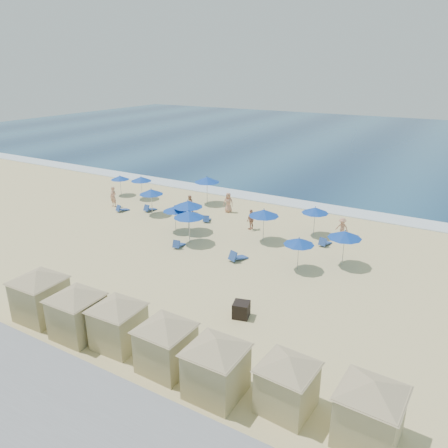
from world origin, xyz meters
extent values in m
plane|color=#D8C589|center=(0.00, 0.00, 0.00)|extent=(160.00, 160.00, 0.00)
cube|color=navy|center=(0.00, 55.00, 0.03)|extent=(160.00, 80.00, 0.06)
cube|color=white|center=(0.00, 15.50, 0.04)|extent=(160.00, 2.50, 0.08)
cube|color=gray|center=(0.00, -13.00, 0.55)|extent=(160.00, 2.20, 1.10)
cube|color=black|center=(5.95, -4.27, 0.41)|extent=(1.00, 1.00, 0.82)
cube|color=tan|center=(-2.83, -9.53, 1.07)|extent=(2.19, 2.19, 2.14)
cube|color=tan|center=(-2.83, -9.53, 2.14)|extent=(2.30, 2.30, 0.09)
pyramid|color=tan|center=(-2.83, -9.53, 2.67)|extent=(4.69, 4.69, 0.53)
cube|color=tan|center=(0.01, -9.67, 1.02)|extent=(2.08, 2.08, 2.05)
cube|color=tan|center=(0.01, -9.67, 2.05)|extent=(2.19, 2.19, 0.08)
pyramid|color=tan|center=(0.01, -9.67, 2.56)|extent=(4.49, 4.49, 0.51)
cube|color=tan|center=(2.25, -9.29, 0.99)|extent=(2.04, 2.04, 1.98)
cube|color=tan|center=(2.25, -9.29, 1.98)|extent=(2.14, 2.14, 0.08)
pyramid|color=tan|center=(2.25, -9.29, 2.47)|extent=(4.33, 4.33, 0.49)
cube|color=tan|center=(5.13, -9.47, 1.00)|extent=(2.04, 2.04, 1.99)
cube|color=tan|center=(5.13, -9.47, 1.99)|extent=(2.14, 2.14, 0.08)
pyramid|color=tan|center=(5.13, -9.47, 2.49)|extent=(4.37, 4.37, 0.50)
cube|color=tan|center=(7.76, -9.70, 1.02)|extent=(2.05, 2.05, 2.04)
cube|color=tan|center=(7.76, -9.70, 2.04)|extent=(2.15, 2.15, 0.08)
pyramid|color=tan|center=(7.76, -9.70, 2.55)|extent=(4.47, 4.47, 0.51)
cube|color=tan|center=(10.47, -9.04, 0.94)|extent=(2.01, 2.01, 1.88)
cube|color=tan|center=(10.47, -9.04, 1.88)|extent=(2.11, 2.11, 0.08)
pyramid|color=tan|center=(10.47, -9.04, 2.35)|extent=(4.11, 4.11, 0.47)
cube|color=tan|center=(13.47, -9.02, 1.01)|extent=(2.10, 2.10, 2.01)
cube|color=tan|center=(13.47, -9.02, 2.01)|extent=(2.21, 2.21, 0.08)
pyramid|color=tan|center=(13.47, -9.02, 2.52)|extent=(4.41, 4.41, 0.50)
cylinder|color=#A5A8AD|center=(-15.14, 9.40, 0.81)|extent=(0.04, 0.04, 1.63)
cone|color=#0E399A|center=(-15.14, 9.40, 1.78)|extent=(1.80, 1.80, 0.39)
sphere|color=#0E399A|center=(-15.14, 9.40, 2.01)|extent=(0.07, 0.07, 0.07)
cylinder|color=#A5A8AD|center=(-8.60, 6.29, 0.94)|extent=(0.05, 0.05, 1.87)
cone|color=#0E399A|center=(-8.60, 6.29, 2.04)|extent=(2.07, 2.07, 0.44)
sphere|color=#0E399A|center=(-8.60, 6.29, 2.32)|extent=(0.08, 0.08, 0.08)
cylinder|color=#A5A8AD|center=(-12.50, 9.52, 0.90)|extent=(0.05, 0.05, 1.81)
cone|color=#0E399A|center=(-12.50, 9.52, 1.97)|extent=(2.00, 2.00, 0.43)
sphere|color=#0E399A|center=(-12.50, 9.52, 2.24)|extent=(0.08, 0.08, 0.08)
cylinder|color=#A5A8AD|center=(-4.38, 4.02, 0.85)|extent=(0.04, 0.04, 1.70)
cone|color=#0E399A|center=(-4.38, 4.02, 1.86)|extent=(1.88, 1.88, 0.40)
sphere|color=#0E399A|center=(-4.38, 4.02, 2.11)|extent=(0.07, 0.07, 0.07)
cylinder|color=#A5A8AD|center=(-6.17, 11.39, 1.06)|extent=(0.06, 0.06, 2.12)
cone|color=#0E399A|center=(-6.17, 11.39, 2.32)|extent=(2.34, 2.34, 0.50)
sphere|color=#0E399A|center=(-6.17, 11.39, 2.62)|extent=(0.09, 0.09, 0.09)
cylinder|color=#A5A8AD|center=(-3.48, 4.49, 1.03)|extent=(0.05, 0.05, 2.07)
cone|color=#0E399A|center=(-3.48, 4.49, 2.26)|extent=(2.29, 2.29, 0.49)
sphere|color=#0E399A|center=(-3.48, 4.49, 2.56)|extent=(0.09, 0.09, 0.09)
cylinder|color=#A5A8AD|center=(-2.07, 2.60, 1.02)|extent=(0.05, 0.05, 2.03)
cone|color=#0E399A|center=(-2.07, 2.60, 2.22)|extent=(2.24, 2.24, 0.48)
sphere|color=#0E399A|center=(-2.07, 2.60, 2.51)|extent=(0.09, 0.09, 0.09)
cylinder|color=#A5A8AD|center=(2.39, 5.71, 1.00)|extent=(0.05, 0.05, 2.00)
cone|color=#0E399A|center=(2.39, 5.71, 2.19)|extent=(2.22, 2.22, 0.47)
sphere|color=#0E399A|center=(2.39, 5.71, 2.48)|extent=(0.08, 0.08, 0.08)
cylinder|color=#A5A8AD|center=(6.38, 2.47, 0.88)|extent=(0.05, 0.05, 1.76)
cone|color=#0E399A|center=(6.38, 2.47, 1.92)|extent=(1.95, 1.95, 0.42)
sphere|color=#0E399A|center=(6.38, 2.47, 2.18)|extent=(0.07, 0.07, 0.07)
cylinder|color=#A5A8AD|center=(5.22, 8.71, 0.92)|extent=(0.05, 0.05, 1.84)
cone|color=#0E399A|center=(5.22, 8.71, 2.01)|extent=(2.03, 2.03, 0.44)
sphere|color=#0E399A|center=(5.22, 8.71, 2.27)|extent=(0.08, 0.08, 0.08)
cylinder|color=#A5A8AD|center=(8.66, 4.53, 0.98)|extent=(0.05, 0.05, 1.96)
cone|color=#0E399A|center=(8.66, 4.53, 2.14)|extent=(2.16, 2.16, 0.46)
sphere|color=#0E399A|center=(8.66, 4.53, 2.42)|extent=(0.08, 0.08, 0.08)
cube|color=#26468E|center=(-11.43, 5.66, 0.15)|extent=(0.80, 1.22, 0.31)
cube|color=#26468E|center=(-11.55, 5.20, 0.38)|extent=(0.59, 0.43, 0.54)
cube|color=#26468E|center=(-9.36, 6.97, 0.16)|extent=(0.69, 1.23, 0.32)
cube|color=#26468E|center=(-9.42, 6.49, 0.39)|extent=(0.58, 0.39, 0.57)
cube|color=#26468E|center=(-3.53, 7.25, 0.14)|extent=(0.85, 1.18, 0.29)
cube|color=#26468E|center=(-3.37, 6.83, 0.36)|extent=(0.58, 0.45, 0.52)
cube|color=#26468E|center=(-2.30, 1.64, 0.15)|extent=(0.68, 1.18, 0.31)
cube|color=#26468E|center=(-2.23, 1.18, 0.38)|extent=(0.56, 0.38, 0.54)
cube|color=#26468E|center=(2.45, 1.83, 0.17)|extent=(0.99, 1.42, 0.36)
cube|color=#26468E|center=(2.28, 1.32, 0.43)|extent=(0.69, 0.53, 0.63)
cube|color=#26468E|center=(6.62, 7.31, 0.16)|extent=(0.71, 1.22, 0.32)
cube|color=#26468E|center=(6.55, 6.83, 0.39)|extent=(0.58, 0.39, 0.56)
imported|color=tan|center=(-13.05, 6.21, 0.94)|extent=(0.71, 0.48, 1.87)
imported|color=tan|center=(-6.07, 8.36, 0.79)|extent=(0.60, 0.77, 1.57)
imported|color=tan|center=(0.52, 7.39, 0.83)|extent=(0.60, 1.04, 1.66)
imported|color=tan|center=(7.19, 9.33, 0.78)|extent=(1.10, 0.76, 1.55)
imported|color=tan|center=(-3.19, 10.19, 0.89)|extent=(0.99, 0.78, 1.77)
camera|label=1|loc=(15.16, -21.61, 12.30)|focal=35.00mm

